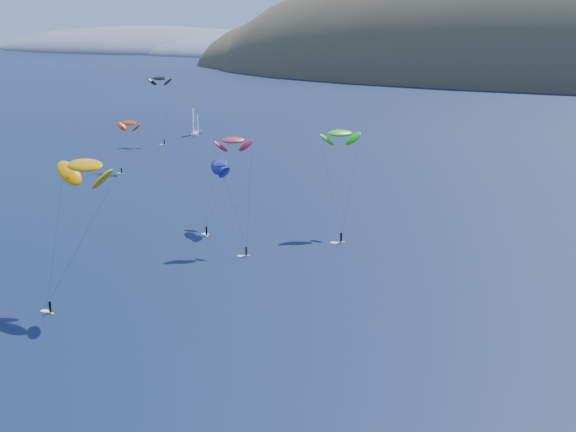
# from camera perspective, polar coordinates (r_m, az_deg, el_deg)

# --- Properties ---
(headland) EXTENTS (460.00, 250.00, 60.00)m
(headland) POSITION_cam_1_polar(r_m,az_deg,el_deg) (933.82, -8.28, 11.38)
(headland) COLOR slate
(headland) RESTS_ON ground
(sailboat) EXTENTS (9.11, 8.43, 10.87)m
(sailboat) POSITION_cam_1_polar(r_m,az_deg,el_deg) (295.27, -6.62, 5.95)
(sailboat) COLOR silver
(sailboat) RESTS_ON ground
(kitesurfer_1) EXTENTS (7.75, 7.79, 15.47)m
(kitesurfer_1) POSITION_cam_1_polar(r_m,az_deg,el_deg) (229.72, -11.25, 6.50)
(kitesurfer_1) COLOR yellow
(kitesurfer_1) RESTS_ON ground
(kitesurfer_2) EXTENTS (11.84, 11.83, 24.39)m
(kitesurfer_2) POSITION_cam_1_polar(r_m,az_deg,el_deg) (124.69, -14.25, 3.50)
(kitesurfer_2) COLOR yellow
(kitesurfer_2) RESTS_ON ground
(kitesurfer_3) EXTENTS (9.23, 14.74, 22.13)m
(kitesurfer_3) POSITION_cam_1_polar(r_m,az_deg,el_deg) (163.11, 3.74, 5.87)
(kitesurfer_3) COLOR yellow
(kitesurfer_3) RESTS_ON ground
(kitesurfer_9) EXTENTS (9.88, 10.25, 22.25)m
(kitesurfer_9) POSITION_cam_1_polar(r_m,az_deg,el_deg) (151.51, -3.91, 5.37)
(kitesurfer_9) COLOR yellow
(kitesurfer_9) RESTS_ON ground
(kitesurfer_10) EXTENTS (9.07, 13.41, 15.87)m
(kitesurfer_10) POSITION_cam_1_polar(r_m,az_deg,el_deg) (165.97, -4.83, 3.74)
(kitesurfer_10) COLOR yellow
(kitesurfer_10) RESTS_ON ground
(kitesurfer_12) EXTENTS (8.35, 6.46, 23.95)m
(kitesurfer_12) POSITION_cam_1_polar(r_m,az_deg,el_deg) (275.76, -9.10, 9.64)
(kitesurfer_12) COLOR yellow
(kitesurfer_12) RESTS_ON ground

